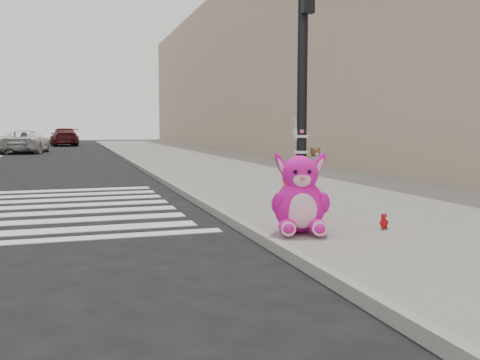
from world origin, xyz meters
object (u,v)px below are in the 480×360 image
object	(u,v)px
signal_pole	(302,112)
pink_bunny	(300,200)
car_white_near	(26,142)
red_teddy	(384,221)

from	to	relation	value
signal_pole	pink_bunny	world-z (taller)	signal_pole
signal_pole	car_white_near	xyz separation A→B (m)	(-6.11, 27.15, -1.15)
signal_pole	red_teddy	bearing A→B (deg)	-62.17
signal_pole	pink_bunny	bearing A→B (deg)	-115.01
signal_pole	car_white_near	size ratio (longest dim) A/B	0.81
signal_pole	red_teddy	size ratio (longest dim) A/B	17.72
red_teddy	car_white_near	bearing A→B (deg)	88.80
pink_bunny	car_white_near	size ratio (longest dim) A/B	0.23
signal_pole	pink_bunny	xyz separation A→B (m)	(-0.56, -1.20, -1.23)
pink_bunny	red_teddy	xyz separation A→B (m)	(1.25, -0.12, -0.35)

